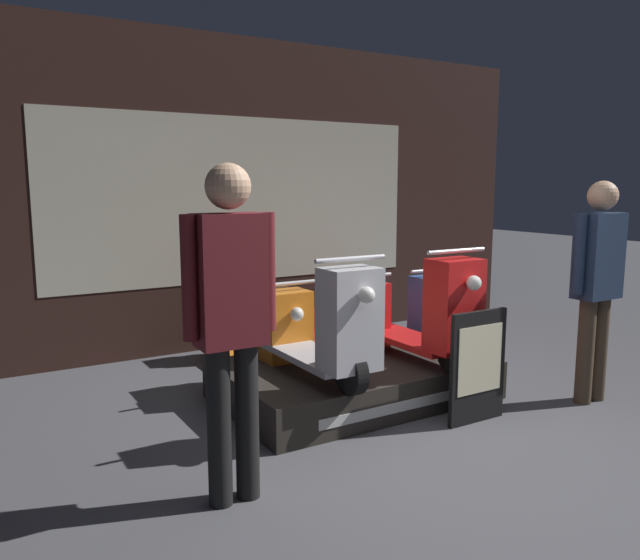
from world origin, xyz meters
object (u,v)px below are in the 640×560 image
object	(u,v)px
scooter_backrow_0	(256,338)
person_right_browsing	(597,276)
scooter_backrow_2	(395,318)
price_sign_board	(478,366)
person_left_browsing	(231,311)
scooter_display_right	(405,313)
scooter_backrow_1	(330,327)
scooter_display_left	(307,326)

from	to	relation	value
scooter_backrow_0	person_right_browsing	distance (m)	2.87
scooter_backrow_2	person_right_browsing	distance (m)	2.10
price_sign_board	person_left_browsing	bearing A→B (deg)	-175.77
scooter_display_right	person_left_browsing	xyz separation A→B (m)	(-1.96, -0.98, 0.40)
scooter_backrow_0	person_right_browsing	xyz separation A→B (m)	(2.01, -1.94, 0.65)
scooter_backrow_2	scooter_backrow_0	bearing A→B (deg)	180.00
person_right_browsing	price_sign_board	distance (m)	1.26
scooter_backrow_0	scooter_backrow_1	bearing A→B (deg)	0.00
scooter_backrow_2	person_right_browsing	size ratio (longest dim) A/B	0.97
scooter_display_right	person_left_browsing	bearing A→B (deg)	-153.48
scooter_display_left	scooter_backrow_1	size ratio (longest dim) A/B	1.00
scooter_backrow_0	scooter_backrow_2	xyz separation A→B (m)	(1.56, 0.00, 0.00)
person_right_browsing	price_sign_board	world-z (taller)	person_right_browsing
price_sign_board	scooter_display_left	bearing A→B (deg)	138.30
scooter_display_left	scooter_backrow_2	size ratio (longest dim) A/B	1.00
scooter_backrow_0	person_left_browsing	xyz separation A→B (m)	(-1.05, -1.94, 0.70)
scooter_backrow_0	price_sign_board	world-z (taller)	scooter_backrow_0
scooter_backrow_2	price_sign_board	size ratio (longest dim) A/B	2.05
scooter_backrow_0	price_sign_board	distance (m)	2.02
scooter_display_right	price_sign_board	distance (m)	0.87
price_sign_board	scooter_backrow_0	bearing A→B (deg)	117.00
person_left_browsing	scooter_backrow_1	bearing A→B (deg)	46.77
person_left_browsing	price_sign_board	xyz separation A→B (m)	(1.96, 0.15, -0.65)
scooter_display_right	scooter_backrow_2	xyz separation A→B (m)	(0.64, 0.96, -0.30)
scooter_backrow_1	person_left_browsing	xyz separation A→B (m)	(-1.83, -1.94, 0.70)
scooter_display_left	person_left_browsing	bearing A→B (deg)	-136.33
scooter_backrow_1	price_sign_board	distance (m)	1.80
scooter_display_right	person_left_browsing	size ratio (longest dim) A/B	0.92
scooter_display_left	scooter_display_right	xyz separation A→B (m)	(0.94, 0.00, 0.00)
scooter_display_left	scooter_backrow_1	world-z (taller)	scooter_display_left
scooter_backrow_0	scooter_backrow_2	bearing A→B (deg)	0.00
scooter_backrow_2	person_left_browsing	world-z (taller)	person_left_browsing
scooter_display_right	price_sign_board	world-z (taller)	scooter_display_right
scooter_display_right	person_right_browsing	size ratio (longest dim) A/B	0.97
scooter_display_right	scooter_backrow_2	world-z (taller)	scooter_display_right
scooter_display_left	scooter_backrow_0	xyz separation A→B (m)	(0.02, 0.96, -0.30)
scooter_display_left	person_right_browsing	distance (m)	2.29
scooter_display_right	scooter_backrow_1	world-z (taller)	scooter_display_right
scooter_backrow_0	person_left_browsing	world-z (taller)	person_left_browsing
price_sign_board	person_right_browsing	bearing A→B (deg)	-7.53
person_right_browsing	scooter_backrow_0	bearing A→B (deg)	136.02
scooter_backrow_2	person_right_browsing	world-z (taller)	person_right_browsing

